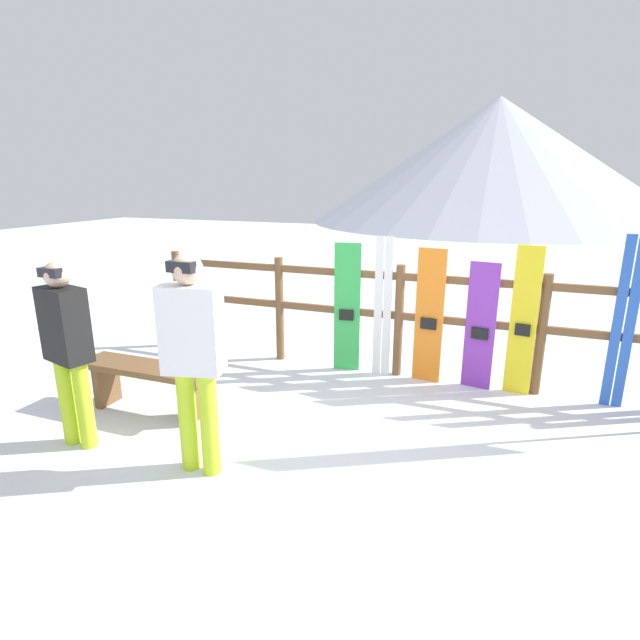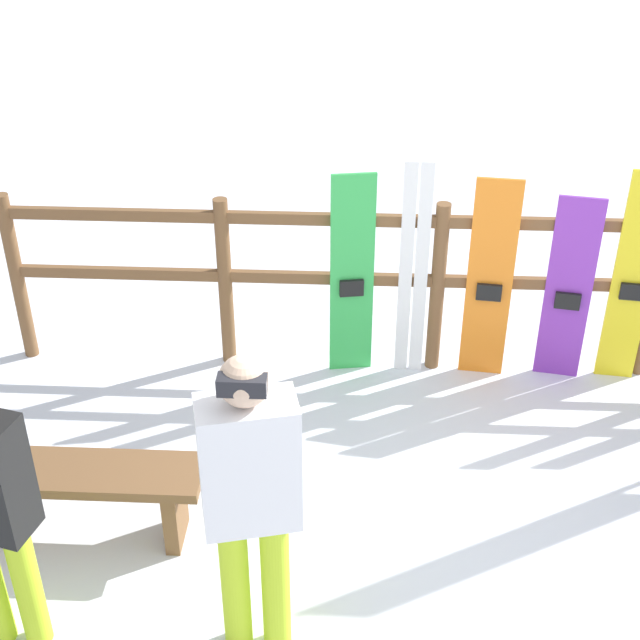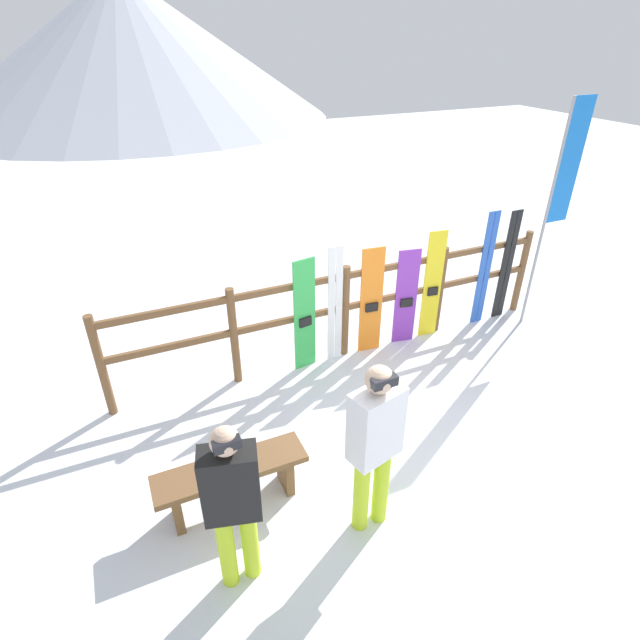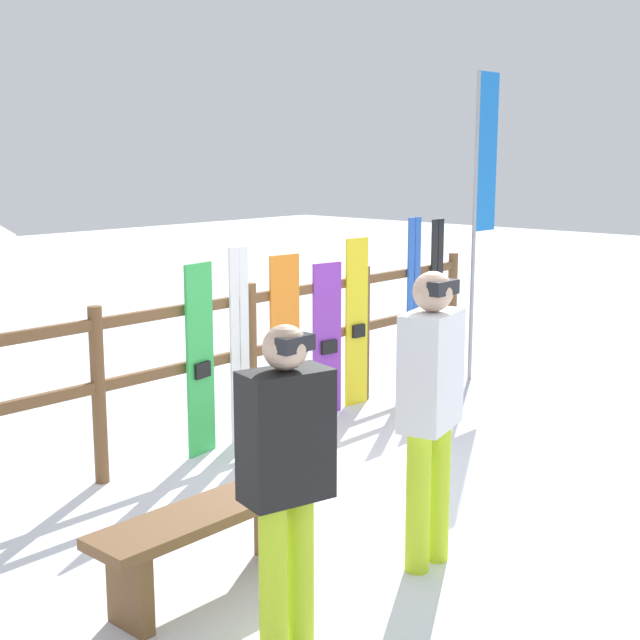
{
  "view_description": "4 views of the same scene",
  "coord_description": "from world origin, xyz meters",
  "px_view_note": "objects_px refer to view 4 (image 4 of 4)",
  "views": [
    {
      "loc": [
        1.09,
        -3.39,
        2.2
      ],
      "look_at": [
        -0.54,
        0.91,
        0.89
      ],
      "focal_mm": 28.0,
      "sensor_mm": 36.0,
      "label": 1
    },
    {
      "loc": [
        -0.54,
        -3.44,
        3.68
      ],
      "look_at": [
        -0.78,
        1.17,
        0.86
      ],
      "focal_mm": 50.0,
      "sensor_mm": 36.0,
      "label": 2
    },
    {
      "loc": [
        -2.6,
        -3.01,
        3.83
      ],
      "look_at": [
        -0.71,
        1.2,
        1.11
      ],
      "focal_mm": 28.0,
      "sensor_mm": 36.0,
      "label": 3
    },
    {
      "loc": [
        -4.95,
        -3.24,
        2.33
      ],
      "look_at": [
        -0.25,
        0.98,
        1.14
      ],
      "focal_mm": 50.0,
      "sensor_mm": 36.0,
      "label": 4
    }
  ],
  "objects_px": {
    "snowboard_orange": "(285,343)",
    "rental_flag": "(482,185)",
    "snowboard_green": "(200,361)",
    "person_white": "(430,398)",
    "ski_pair_blue": "(413,303)",
    "ski_pair_black": "(436,300)",
    "bench": "(208,529)",
    "ski_pair_white": "(240,346)",
    "snowboard_yellow": "(357,323)",
    "person_black": "(286,467)",
    "snowboard_purple": "(327,340)"
  },
  "relations": [
    {
      "from": "snowboard_orange",
      "to": "rental_flag",
      "type": "xyz_separation_m",
      "value": [
        2.58,
        -0.28,
        1.26
      ]
    },
    {
      "from": "snowboard_green",
      "to": "rental_flag",
      "type": "height_order",
      "value": "rental_flag"
    },
    {
      "from": "person_white",
      "to": "snowboard_green",
      "type": "xyz_separation_m",
      "value": [
        0.4,
        2.43,
        -0.24
      ]
    },
    {
      "from": "ski_pair_blue",
      "to": "rental_flag",
      "type": "xyz_separation_m",
      "value": [
        0.74,
        -0.29,
        1.15
      ]
    },
    {
      "from": "person_white",
      "to": "ski_pair_black",
      "type": "relative_size",
      "value": 1.02
    },
    {
      "from": "snowboard_green",
      "to": "rental_flag",
      "type": "relative_size",
      "value": 0.48
    },
    {
      "from": "bench",
      "to": "snowboard_orange",
      "type": "height_order",
      "value": "snowboard_orange"
    },
    {
      "from": "snowboard_green",
      "to": "ski_pair_white",
      "type": "xyz_separation_m",
      "value": [
        0.42,
        0.0,
        0.05
      ]
    },
    {
      "from": "snowboard_orange",
      "to": "rental_flag",
      "type": "relative_size",
      "value": 0.48
    },
    {
      "from": "snowboard_yellow",
      "to": "ski_pair_blue",
      "type": "distance_m",
      "value": 0.89
    },
    {
      "from": "snowboard_green",
      "to": "ski_pair_blue",
      "type": "bearing_deg",
      "value": 0.07
    },
    {
      "from": "ski_pair_white",
      "to": "snowboard_yellow",
      "type": "height_order",
      "value": "ski_pair_white"
    },
    {
      "from": "snowboard_yellow",
      "to": "ski_pair_blue",
      "type": "bearing_deg",
      "value": 0.22
    },
    {
      "from": "person_white",
      "to": "person_black",
      "type": "distance_m",
      "value": 1.19
    },
    {
      "from": "person_white",
      "to": "snowboard_purple",
      "type": "bearing_deg",
      "value": 52.26
    },
    {
      "from": "snowboard_orange",
      "to": "bench",
      "type": "bearing_deg",
      "value": -143.84
    },
    {
      "from": "bench",
      "to": "person_white",
      "type": "bearing_deg",
      "value": -33.2
    },
    {
      "from": "ski_pair_white",
      "to": "ski_pair_blue",
      "type": "bearing_deg",
      "value": 0.0
    },
    {
      "from": "person_black",
      "to": "snowboard_orange",
      "type": "bearing_deg",
      "value": 44.28
    },
    {
      "from": "person_white",
      "to": "ski_pair_white",
      "type": "height_order",
      "value": "person_white"
    },
    {
      "from": "snowboard_yellow",
      "to": "rental_flag",
      "type": "relative_size",
      "value": 0.5
    },
    {
      "from": "bench",
      "to": "snowboard_green",
      "type": "height_order",
      "value": "snowboard_green"
    },
    {
      "from": "ski_pair_white",
      "to": "snowboard_yellow",
      "type": "distance_m",
      "value": 1.47
    },
    {
      "from": "snowboard_green",
      "to": "ski_pair_blue",
      "type": "xyz_separation_m",
      "value": [
        2.78,
        0.0,
        0.1
      ]
    },
    {
      "from": "person_black",
      "to": "snowboard_orange",
      "type": "distance_m",
      "value": 3.53
    },
    {
      "from": "snowboard_purple",
      "to": "ski_pair_blue",
      "type": "height_order",
      "value": "ski_pair_blue"
    },
    {
      "from": "ski_pair_white",
      "to": "rental_flag",
      "type": "xyz_separation_m",
      "value": [
        3.1,
        -0.29,
        1.21
      ]
    },
    {
      "from": "ski_pair_white",
      "to": "ski_pair_black",
      "type": "bearing_deg",
      "value": 0.0
    },
    {
      "from": "ski_pair_black",
      "to": "rental_flag",
      "type": "relative_size",
      "value": 0.53
    },
    {
      "from": "person_white",
      "to": "person_black",
      "type": "bearing_deg",
      "value": -178.29
    },
    {
      "from": "snowboard_orange",
      "to": "snowboard_yellow",
      "type": "xyz_separation_m",
      "value": [
        0.95,
        0.0,
        0.04
      ]
    },
    {
      "from": "person_white",
      "to": "ski_pair_blue",
      "type": "height_order",
      "value": "ski_pair_blue"
    },
    {
      "from": "person_black",
      "to": "snowboard_yellow",
      "type": "relative_size",
      "value": 1.01
    },
    {
      "from": "bench",
      "to": "rental_flag",
      "type": "relative_size",
      "value": 0.44
    },
    {
      "from": "ski_pair_blue",
      "to": "ski_pair_black",
      "type": "relative_size",
      "value": 1.02
    },
    {
      "from": "snowboard_green",
      "to": "snowboard_purple",
      "type": "distance_m",
      "value": 1.48
    },
    {
      "from": "ski_pair_white",
      "to": "rental_flag",
      "type": "relative_size",
      "value": 0.51
    },
    {
      "from": "snowboard_yellow",
      "to": "rental_flag",
      "type": "height_order",
      "value": "rental_flag"
    },
    {
      "from": "ski_pair_black",
      "to": "rental_flag",
      "type": "bearing_deg",
      "value": -40.37
    },
    {
      "from": "person_black",
      "to": "ski_pair_black",
      "type": "distance_m",
      "value": 5.37
    },
    {
      "from": "ski_pair_white",
      "to": "snowboard_orange",
      "type": "xyz_separation_m",
      "value": [
        0.52,
        -0.0,
        -0.06
      ]
    },
    {
      "from": "snowboard_green",
      "to": "ski_pair_black",
      "type": "xyz_separation_m",
      "value": [
        3.18,
        0.0,
        0.08
      ]
    },
    {
      "from": "person_black",
      "to": "rental_flag",
      "type": "bearing_deg",
      "value": 23.12
    },
    {
      "from": "bench",
      "to": "rental_flag",
      "type": "height_order",
      "value": "rental_flag"
    },
    {
      "from": "snowboard_orange",
      "to": "snowboard_purple",
      "type": "height_order",
      "value": "snowboard_orange"
    },
    {
      "from": "ski_pair_black",
      "to": "rental_flag",
      "type": "xyz_separation_m",
      "value": [
        0.34,
        -0.29,
        1.17
      ]
    },
    {
      "from": "snowboard_green",
      "to": "rental_flag",
      "type": "xyz_separation_m",
      "value": [
        3.52,
        -0.28,
        1.26
      ]
    },
    {
      "from": "snowboard_green",
      "to": "ski_pair_white",
      "type": "height_order",
      "value": "ski_pair_white"
    },
    {
      "from": "bench",
      "to": "snowboard_green",
      "type": "distance_m",
      "value": 2.3
    },
    {
      "from": "person_white",
      "to": "snowboard_yellow",
      "type": "bearing_deg",
      "value": 46.65
    }
  ]
}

